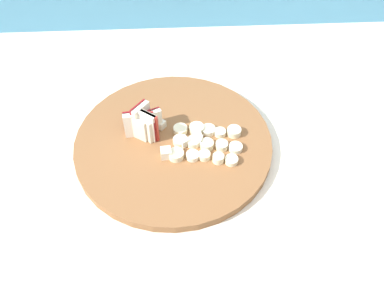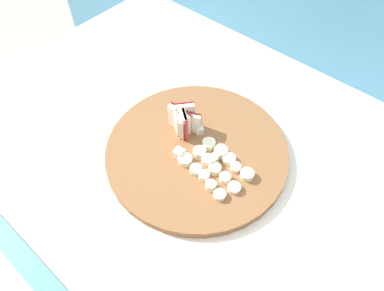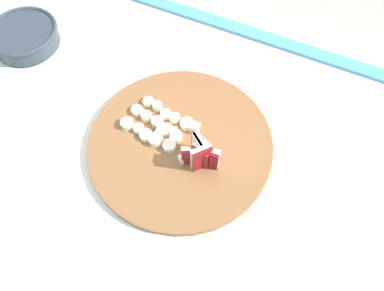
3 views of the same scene
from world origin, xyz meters
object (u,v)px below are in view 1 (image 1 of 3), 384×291
Objects in this scene: cutting_board at (173,143)px; apple_dice_pile at (180,141)px; banana_slice_rows at (205,142)px; apple_wedge_fan at (143,124)px.

apple_dice_pile is at bearing -34.03° from cutting_board.
apple_wedge_fan is at bearing 163.45° from banana_slice_rows.
cutting_board is at bearing 166.86° from banana_slice_rows.
apple_dice_pile reaches higher than cutting_board.
banana_slice_rows is at bearing -5.95° from apple_dice_pile.
apple_wedge_fan is at bearing 156.93° from apple_dice_pile.
apple_wedge_fan is 0.13m from banana_slice_rows.
apple_wedge_fan reaches higher than apple_dice_pile.
banana_slice_rows is (0.05, -0.00, -0.00)m from apple_dice_pile.
apple_wedge_fan is 0.51× the size of banana_slice_rows.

